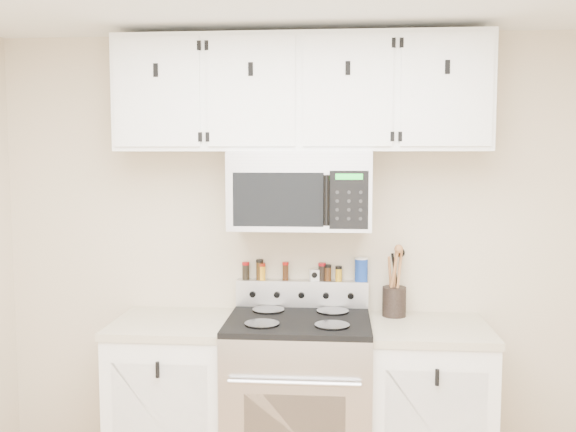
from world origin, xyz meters
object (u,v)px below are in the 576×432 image
object	(u,v)px
microwave	(301,190)
salt_canister	(361,269)
range	(299,402)
utensil_crock	(394,299)

from	to	relation	value
microwave	salt_canister	world-z (taller)	microwave
salt_canister	range	bearing A→B (deg)	-140.30
microwave	salt_canister	xyz separation A→B (m)	(0.34, 0.16, -0.46)
range	salt_canister	size ratio (longest dim) A/B	7.98
salt_canister	utensil_crock	bearing A→B (deg)	-22.45
range	salt_canister	xyz separation A→B (m)	(0.34, 0.28, 0.68)
range	utensil_crock	distance (m)	0.77
utensil_crock	salt_canister	distance (m)	0.25
range	microwave	world-z (taller)	microwave
range	microwave	xyz separation A→B (m)	(0.00, 0.13, 1.14)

